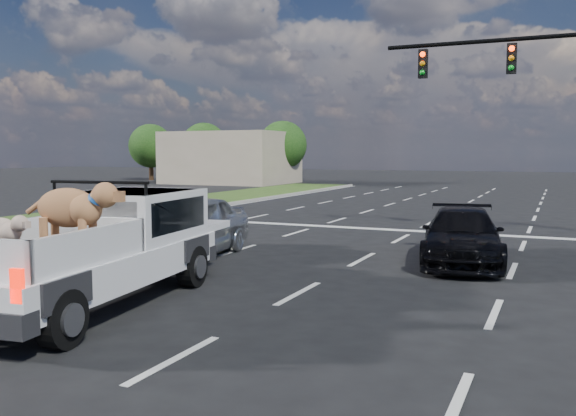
# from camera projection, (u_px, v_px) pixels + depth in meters

# --- Properties ---
(ground) EXTENTS (160.00, 160.00, 0.00)m
(ground) POSITION_uv_depth(u_px,v_px,m) (217.00, 285.00, 12.11)
(ground) COLOR black
(ground) RESTS_ON ground
(road_markings) EXTENTS (17.75, 60.00, 0.01)m
(road_markings) POSITION_uv_depth(u_px,v_px,m) (331.00, 241.00, 18.07)
(road_markings) COLOR silver
(road_markings) RESTS_ON ground
(grass_median_left) EXTENTS (5.00, 60.00, 0.10)m
(grass_median_left) POSITION_uv_depth(u_px,v_px,m) (30.00, 224.00, 22.24)
(grass_median_left) COLOR #2C4716
(grass_median_left) RESTS_ON ground
(curb_left) EXTENTS (0.15, 60.00, 0.14)m
(curb_left) POSITION_uv_depth(u_px,v_px,m) (82.00, 226.00, 21.24)
(curb_left) COLOR gray
(curb_left) RESTS_ON ground
(building_left) EXTENTS (10.00, 8.00, 4.40)m
(building_left) POSITION_uv_depth(u_px,v_px,m) (231.00, 158.00, 52.77)
(building_left) COLOR tan
(building_left) RESTS_ON ground
(tree_far_a) EXTENTS (4.20, 4.20, 5.40)m
(tree_far_a) POSITION_uv_depth(u_px,v_px,m) (151.00, 146.00, 58.57)
(tree_far_a) COLOR #332114
(tree_far_a) RESTS_ON ground
(tree_far_b) EXTENTS (4.20, 4.20, 5.40)m
(tree_far_b) POSITION_uv_depth(u_px,v_px,m) (204.00, 146.00, 56.12)
(tree_far_b) COLOR #332114
(tree_far_b) RESTS_ON ground
(tree_far_c) EXTENTS (4.20, 4.20, 5.40)m
(tree_far_c) POSITION_uv_depth(u_px,v_px,m) (283.00, 145.00, 52.86)
(tree_far_c) COLOR #332114
(tree_far_c) RESTS_ON ground
(pickup_truck) EXTENTS (2.75, 5.95, 2.15)m
(pickup_truck) POSITION_uv_depth(u_px,v_px,m) (100.00, 246.00, 10.53)
(pickup_truck) COLOR black
(pickup_truck) RESTS_ON ground
(silver_sedan) EXTENTS (2.37, 4.80, 1.57)m
(silver_sedan) POSITION_uv_depth(u_px,v_px,m) (187.00, 227.00, 15.24)
(silver_sedan) COLOR silver
(silver_sedan) RESTS_ON ground
(black_coupe) EXTENTS (2.49, 4.71, 1.30)m
(black_coupe) POSITION_uv_depth(u_px,v_px,m) (462.00, 236.00, 14.48)
(black_coupe) COLOR black
(black_coupe) RESTS_ON ground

